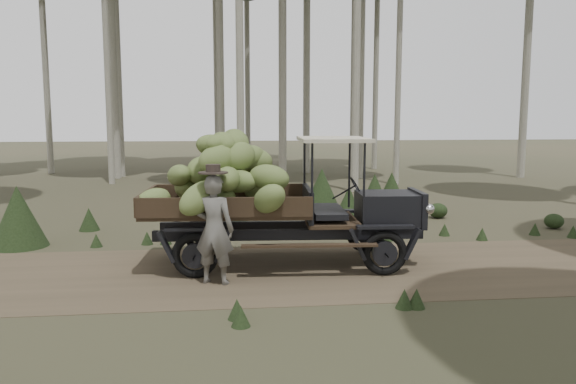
% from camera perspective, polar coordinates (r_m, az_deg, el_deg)
% --- Properties ---
extents(ground, '(120.00, 120.00, 0.00)m').
position_cam_1_polar(ground, '(10.76, 6.60, -7.80)').
color(ground, '#473D2B').
rests_on(ground, ground).
extents(dirt_track, '(70.00, 4.00, 0.01)m').
position_cam_1_polar(dirt_track, '(10.76, 6.60, -7.78)').
color(dirt_track, brown).
rests_on(dirt_track, ground).
extents(banana_truck, '(5.71, 2.88, 2.72)m').
position_cam_1_polar(banana_truck, '(10.72, -3.79, 0.79)').
color(banana_truck, black).
rests_on(banana_truck, ground).
extents(farmer, '(0.80, 0.65, 2.06)m').
position_cam_1_polar(farmer, '(9.65, -7.51, -3.65)').
color(farmer, '#615E59').
rests_on(farmer, ground).
extents(undergrowth, '(23.01, 23.55, 1.39)m').
position_cam_1_polar(undergrowth, '(8.56, 2.92, -7.78)').
color(undergrowth, '#233319').
rests_on(undergrowth, ground).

